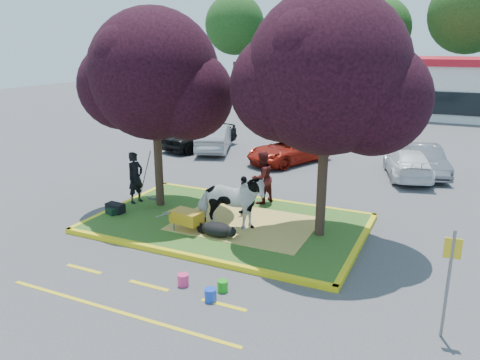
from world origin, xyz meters
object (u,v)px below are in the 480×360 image
at_px(cow, 231,203).
at_px(bucket_pink, 183,280).
at_px(sign_post, 449,274).
at_px(car_black, 199,134).
at_px(calf, 217,229).
at_px(car_silver, 215,137).
at_px(wheelbarrow, 187,217).
at_px(bucket_green, 223,286).
at_px(bucket_blue, 210,295).
at_px(handler, 135,178).

distance_m(cow, bucket_pink, 3.32).
xyz_separation_m(sign_post, car_black, (-12.73, 12.73, -0.59)).
bearing_deg(calf, car_silver, 102.92).
bearing_deg(sign_post, wheelbarrow, 157.57).
bearing_deg(cow, calf, 146.83).
distance_m(bucket_pink, car_black, 14.96).
relative_size(bucket_green, car_black, 0.06).
bearing_deg(sign_post, car_silver, 127.60).
height_order(cow, sign_post, sign_post).
height_order(bucket_blue, car_black, car_black).
height_order(bucket_green, bucket_blue, bucket_blue).
height_order(sign_post, bucket_blue, sign_post).
bearing_deg(handler, sign_post, -101.33).
bearing_deg(handler, cow, -93.78).
xyz_separation_m(wheelbarrow, sign_post, (7.11, -2.18, 0.78)).
distance_m(wheelbarrow, sign_post, 7.48).
height_order(bucket_pink, bucket_blue, bucket_blue).
distance_m(bucket_blue, car_black, 15.70).
bearing_deg(bucket_green, car_black, 121.78).
height_order(calf, handler, handler).
bearing_deg(wheelbarrow, car_black, 126.02).
xyz_separation_m(wheelbarrow, car_black, (-5.62, 10.55, 0.19)).
xyz_separation_m(calf, bucket_blue, (1.38, -2.95, -0.22)).
xyz_separation_m(bucket_pink, bucket_blue, (0.92, -0.33, 0.00)).
bearing_deg(bucket_green, calf, 120.19).
bearing_deg(car_black, handler, -56.92).
distance_m(bucket_pink, bucket_blue, 0.97).
bearing_deg(handler, wheelbarrow, -108.02).
bearing_deg(handler, calf, -101.78).
relative_size(sign_post, car_black, 0.49).
bearing_deg(car_black, car_silver, 8.75).
distance_m(bucket_green, bucket_blue, 0.49).
distance_m(cow, wheelbarrow, 1.37).
xyz_separation_m(cow, handler, (-4.12, 0.91, 0.03)).
bearing_deg(bucket_green, sign_post, 3.35).
bearing_deg(sign_post, bucket_blue, -176.23).
relative_size(cow, calf, 2.10).
distance_m(cow, bucket_blue, 3.83).
relative_size(calf, bucket_green, 3.70).
height_order(wheelbarrow, sign_post, sign_post).
relative_size(sign_post, bucket_pink, 7.84).
distance_m(cow, sign_post, 6.57).
xyz_separation_m(bucket_green, car_silver, (-7.06, 12.86, 0.58)).
height_order(handler, wheelbarrow, handler).
bearing_deg(wheelbarrow, cow, 34.64).
bearing_deg(bucket_pink, cow, 95.53).
distance_m(handler, wheelbarrow, 3.35).
bearing_deg(car_silver, cow, 99.99).
distance_m(cow, handler, 4.22).
bearing_deg(cow, car_black, 16.10).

